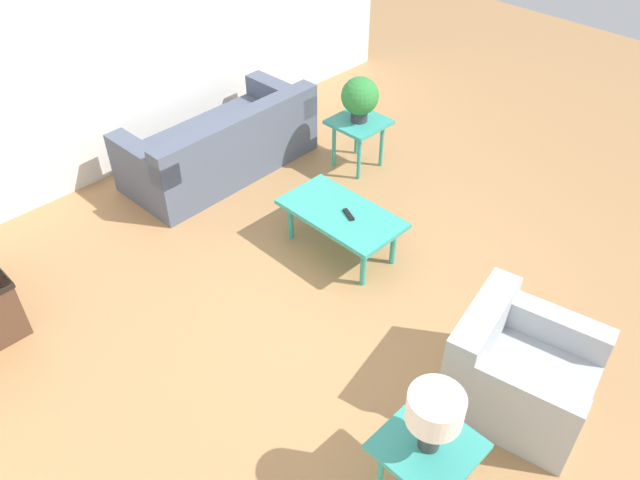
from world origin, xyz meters
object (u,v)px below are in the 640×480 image
object	(u,v)px
coffee_table	(341,216)
table_lamp	(435,413)
armchair	(517,370)
sofa	(222,146)
side_table_lamp	(427,453)
potted_plant	(360,97)
side_table_plant	(359,128)

from	to	relation	value
coffee_table	table_lamp	bearing A→B (deg)	145.29
armchair	sofa	bearing A→B (deg)	72.22
side_table_lamp	potted_plant	size ratio (longest dim) A/B	1.16
sofa	coffee_table	distance (m)	1.76
table_lamp	armchair	bearing A→B (deg)	-90.31
side_table_plant	table_lamp	xyz separation A→B (m)	(-2.73, 2.45, 0.38)
armchair	table_lamp	world-z (taller)	table_lamp
coffee_table	potted_plant	world-z (taller)	potted_plant
potted_plant	table_lamp	distance (m)	3.67
armchair	coffee_table	bearing A→B (deg)	68.99
potted_plant	armchair	bearing A→B (deg)	152.10
potted_plant	side_table_lamp	bearing A→B (deg)	138.14
sofa	side_table_plant	bearing A→B (deg)	136.68
table_lamp	side_table_plant	bearing A→B (deg)	-41.86
coffee_table	table_lamp	world-z (taller)	table_lamp
side_table_plant	side_table_lamp	xyz separation A→B (m)	(-2.73, 2.45, 0.00)
sofa	table_lamp	size ratio (longest dim) A/B	4.66
sofa	table_lamp	bearing A→B (deg)	67.37
coffee_table	armchair	bearing A→B (deg)	170.40
sofa	potted_plant	bearing A→B (deg)	136.68
sofa	potted_plant	size ratio (longest dim) A/B	4.36
armchair	potted_plant	world-z (taller)	potted_plant
armchair	side_table_lamp	distance (m)	1.01
armchair	potted_plant	distance (m)	3.14
sofa	side_table_plant	size ratio (longest dim) A/B	3.77
coffee_table	sofa	bearing A→B (deg)	-2.79
armchair	coffee_table	size ratio (longest dim) A/B	0.95
side_table_plant	potted_plant	bearing A→B (deg)	0.00
sofa	potted_plant	distance (m)	1.48
armchair	side_table_lamp	world-z (taller)	armchair
sofa	side_table_lamp	bearing A→B (deg)	67.37
coffee_table	side_table_lamp	world-z (taller)	side_table_lamp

